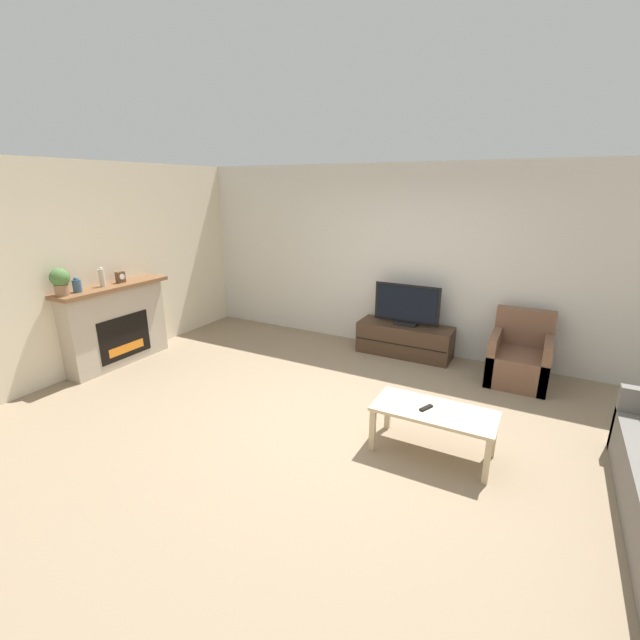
% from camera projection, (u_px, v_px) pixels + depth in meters
% --- Properties ---
extents(ground_plane, '(24.00, 24.00, 0.00)m').
position_uv_depth(ground_plane, '(345.00, 421.00, 4.54)').
color(ground_plane, '#89755B').
extents(wall_back, '(12.00, 0.06, 2.70)m').
position_uv_depth(wall_back, '(418.00, 261.00, 6.17)').
color(wall_back, beige).
rests_on(wall_back, ground).
extents(wall_left, '(0.06, 12.00, 2.70)m').
position_uv_depth(wall_left, '(104.00, 266.00, 5.77)').
color(wall_left, beige).
rests_on(wall_left, ground).
extents(fireplace, '(0.41, 1.55, 1.12)m').
position_uv_depth(fireplace, '(116.00, 324.00, 5.87)').
color(fireplace, '#B7A893').
rests_on(fireplace, ground).
extents(mantel_vase_left, '(0.10, 0.10, 0.19)m').
position_uv_depth(mantel_vase_left, '(77.00, 285.00, 5.28)').
color(mantel_vase_left, '#385670').
rests_on(mantel_vase_left, fireplace).
extents(mantel_vase_centre_left, '(0.07, 0.07, 0.26)m').
position_uv_depth(mantel_vase_centre_left, '(102.00, 277.00, 5.56)').
color(mantel_vase_centre_left, beige).
rests_on(mantel_vase_centre_left, fireplace).
extents(mantel_clock, '(0.08, 0.11, 0.15)m').
position_uv_depth(mantel_clock, '(120.00, 277.00, 5.80)').
color(mantel_clock, brown).
rests_on(mantel_clock, fireplace).
extents(potted_plant, '(0.22, 0.22, 0.33)m').
position_uv_depth(potted_plant, '(60.00, 280.00, 5.09)').
color(potted_plant, '#936B4C').
rests_on(potted_plant, fireplace).
extents(tv_stand, '(1.36, 0.48, 0.46)m').
position_uv_depth(tv_stand, '(405.00, 340.00, 6.26)').
color(tv_stand, '#422D1E').
rests_on(tv_stand, ground).
extents(tv, '(0.95, 0.18, 0.60)m').
position_uv_depth(tv, '(407.00, 306.00, 6.11)').
color(tv, black).
rests_on(tv, tv_stand).
extents(armchair, '(0.70, 0.76, 0.89)m').
position_uv_depth(armchair, '(519.00, 359.00, 5.40)').
color(armchair, brown).
rests_on(armchair, ground).
extents(coffee_table, '(1.09, 0.50, 0.45)m').
position_uv_depth(coffee_table, '(434.00, 416.00, 3.88)').
color(coffee_table, '#CCB289').
rests_on(coffee_table, ground).
extents(remote, '(0.10, 0.15, 0.02)m').
position_uv_depth(remote, '(426.00, 408.00, 3.88)').
color(remote, black).
rests_on(remote, coffee_table).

